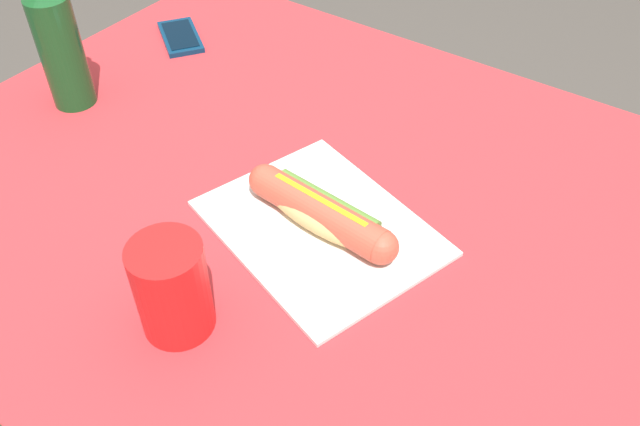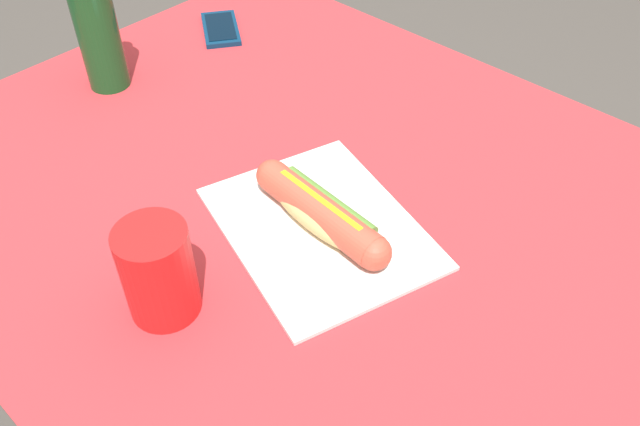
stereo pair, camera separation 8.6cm
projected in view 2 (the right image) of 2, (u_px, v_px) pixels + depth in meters
name	position (u px, v px, depth m)	size (l,w,h in m)	color
dining_table	(313.00, 252.00, 1.02)	(1.21, 0.94, 0.75)	brown
paper_wrapper	(320.00, 228.00, 0.88)	(0.30, 0.23, 0.01)	silver
hot_dog	(321.00, 212.00, 0.86)	(0.24, 0.07, 0.05)	#DBB26B
cell_phone	(221.00, 29.00, 1.27)	(0.14, 0.13, 0.01)	#0A2D4C
soda_bottle	(97.00, 28.00, 1.07)	(0.07, 0.07, 0.24)	#14471E
drinking_cup	(158.00, 272.00, 0.75)	(0.08, 0.08, 0.12)	red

